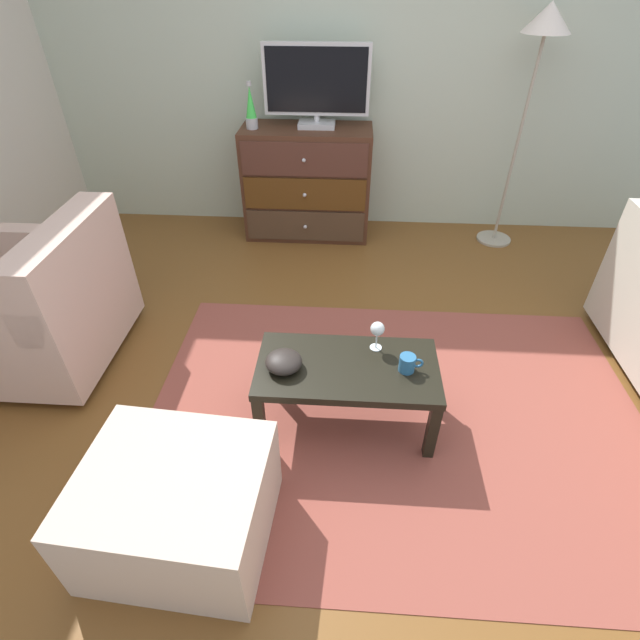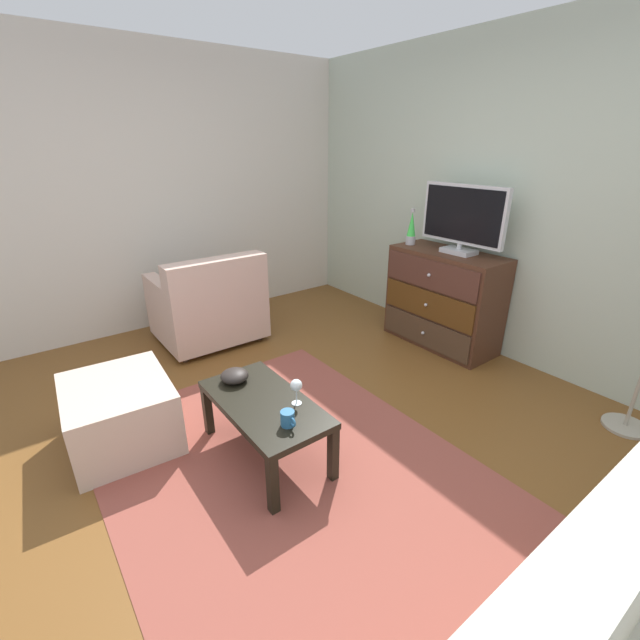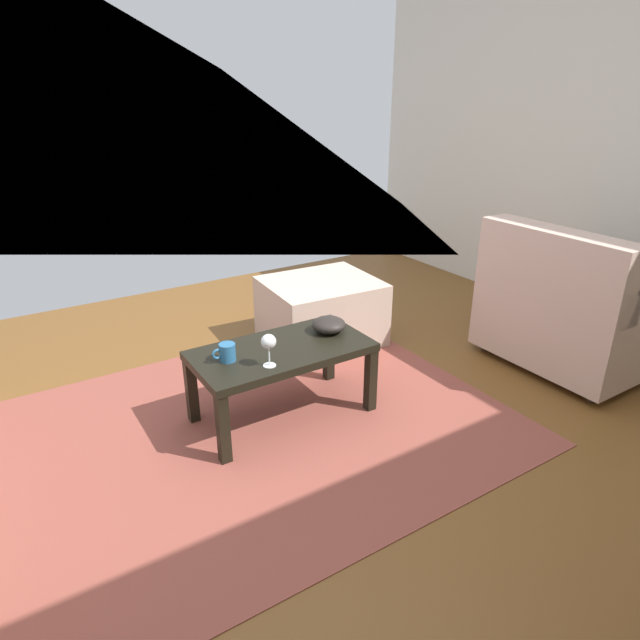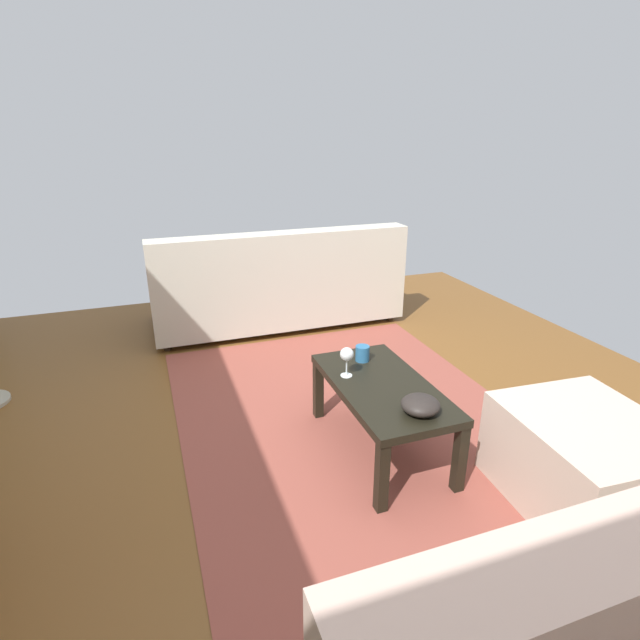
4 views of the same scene
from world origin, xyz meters
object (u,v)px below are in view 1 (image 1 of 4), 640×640
coffee_table (357,360)px  mug (309,353)px  bowl_decorative (345,338)px  ottoman (366,310)px  wine_glass (317,354)px  armchair (497,275)px

coffee_table → mug: bearing=-22.8°
bowl_decorative → ottoman: (-0.76, -0.59, -0.23)m
wine_glass → mug: size_ratio=1.38×
wine_glass → bowl_decorative: bearing=-155.1°
coffee_table → mug: size_ratio=7.69×
armchair → wine_glass: bearing=6.6°
mug → ottoman: bearing=-150.1°
bowl_decorative → armchair: size_ratio=0.17×
bowl_decorative → armchair: armchair is taller
ottoman → bowl_decorative: bearing=37.6°
coffee_table → bowl_decorative: bowl_decorative is taller
wine_glass → armchair: size_ratio=0.17×
armchair → bowl_decorative: bearing=3.0°
mug → bowl_decorative: (-0.30, -0.02, -0.01)m
coffee_table → armchair: 1.95m
wine_glass → ottoman: wine_glass is taller
coffee_table → ottoman: size_ratio=1.25×
wine_glass → armchair: 2.27m
bowl_decorative → mug: bearing=4.6°
coffee_table → wine_glass: 0.36m
wine_glass → ottoman: (-1.10, -0.75, -0.31)m
mug → armchair: bearing=-176.7°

